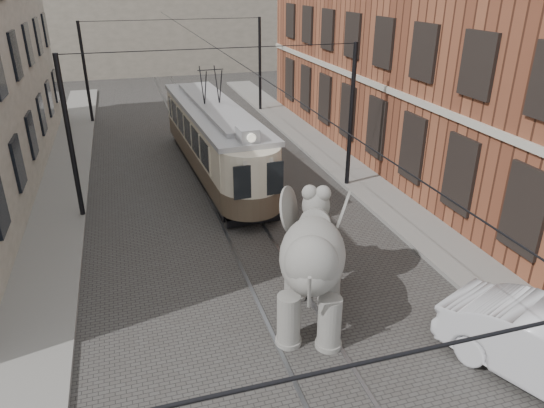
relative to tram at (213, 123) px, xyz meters
name	(u,v)px	position (x,y,z in m)	size (l,w,h in m)	color
ground	(271,278)	(-0.08, -9.32, -2.36)	(120.00, 120.00, 0.00)	#3B3937
tram_rails	(271,277)	(-0.08, -9.32, -2.34)	(1.54, 80.00, 0.02)	slate
sidewalk_right	(444,247)	(5.92, -9.32, -2.28)	(2.00, 60.00, 0.15)	slate
sidewalk_left	(38,313)	(-6.58, -9.32, -2.28)	(2.00, 60.00, 0.15)	slate
brick_building	(442,30)	(10.92, -0.32, 3.64)	(8.00, 26.00, 12.00)	brown
catenary	(226,136)	(-0.28, -4.32, 0.64)	(11.00, 30.20, 6.00)	black
tram	(213,123)	(0.00, 0.00, 0.00)	(2.45, 11.87, 4.71)	beige
elephant	(312,270)	(0.33, -11.56, -0.82)	(2.77, 5.02, 3.07)	slate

